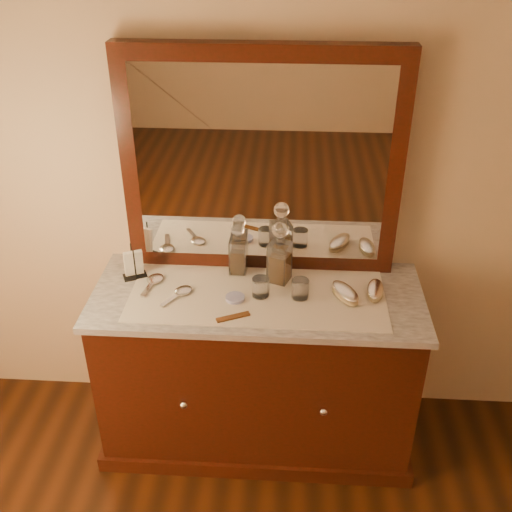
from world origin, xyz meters
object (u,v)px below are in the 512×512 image
object	(u,v)px
dresser_cabinet	(257,370)
hand_mirror_inner	(181,292)
brush_far	(375,291)
comb	(233,317)
decanter_left	(238,253)
napkin_rack	(134,265)
decanter_right	(280,258)
pin_dish	(235,298)
mirror_frame	(261,164)
hand_mirror_outer	(154,281)
brush_near	(345,293)

from	to	relation	value
dresser_cabinet	hand_mirror_inner	xyz separation A→B (m)	(-0.33, -0.03, 0.45)
brush_far	hand_mirror_inner	bearing A→B (deg)	-176.72
comb	decanter_left	xyz separation A→B (m)	(-0.01, 0.35, 0.09)
dresser_cabinet	hand_mirror_inner	world-z (taller)	hand_mirror_inner
napkin_rack	decanter_right	size ratio (longest dim) A/B	0.53
decanter_right	hand_mirror_inner	world-z (taller)	decanter_right
pin_dish	hand_mirror_inner	size ratio (longest dim) A/B	0.46
mirror_frame	hand_mirror_outer	xyz separation A→B (m)	(-0.47, -0.19, -0.49)
dresser_cabinet	brush_far	bearing A→B (deg)	2.03
dresser_cabinet	decanter_right	xyz separation A→B (m)	(0.09, 0.11, 0.56)
pin_dish	decanter_left	distance (m)	0.24
dresser_cabinet	pin_dish	size ratio (longest dim) A/B	17.01
decanter_left	hand_mirror_outer	distance (m)	0.40
hand_mirror_inner	napkin_rack	bearing A→B (deg)	150.75
decanter_right	hand_mirror_outer	world-z (taller)	decanter_right
mirror_frame	comb	world-z (taller)	mirror_frame
brush_near	comb	bearing A→B (deg)	-159.64
brush_far	hand_mirror_outer	size ratio (longest dim) A/B	0.86
decanter_right	brush_far	size ratio (longest dim) A/B	1.75
brush_far	decanter_left	bearing A→B (deg)	166.01
decanter_left	brush_near	bearing A→B (deg)	-20.97
brush_far	dresser_cabinet	bearing A→B (deg)	-177.97
comb	hand_mirror_inner	world-z (taller)	hand_mirror_inner
decanter_left	decanter_right	size ratio (longest dim) A/B	0.87
comb	napkin_rack	xyz separation A→B (m)	(-0.47, 0.29, 0.05)
napkin_rack	brush_near	bearing A→B (deg)	-6.86
dresser_cabinet	brush_near	world-z (taller)	brush_near
hand_mirror_outer	brush_far	bearing A→B (deg)	-2.10
mirror_frame	brush_near	world-z (taller)	mirror_frame
mirror_frame	hand_mirror_outer	size ratio (longest dim) A/B	6.24
brush_near	pin_dish	bearing A→B (deg)	-174.90
hand_mirror_outer	hand_mirror_inner	size ratio (longest dim) A/B	1.07
hand_mirror_outer	hand_mirror_inner	distance (m)	0.16
hand_mirror_inner	decanter_right	bearing A→B (deg)	18.42
hand_mirror_inner	pin_dish	bearing A→B (deg)	-5.97
dresser_cabinet	comb	xyz separation A→B (m)	(-0.09, -0.19, 0.45)
dresser_cabinet	mirror_frame	bearing A→B (deg)	90.00
brush_near	brush_far	bearing A→B (deg)	13.45
comb	hand_mirror_inner	distance (m)	0.29
comb	brush_far	distance (m)	0.63
mirror_frame	decanter_right	distance (m)	0.42
comb	hand_mirror_inner	bearing A→B (deg)	122.69
napkin_rack	decanter_right	bearing A→B (deg)	0.91
hand_mirror_outer	hand_mirror_inner	world-z (taller)	same
hand_mirror_outer	hand_mirror_inner	bearing A→B (deg)	-31.67
dresser_cabinet	brush_near	bearing A→B (deg)	-2.01
hand_mirror_inner	mirror_frame	bearing A→B (deg)	39.73
dresser_cabinet	decanter_left	bearing A→B (deg)	120.25
comb	brush_near	world-z (taller)	brush_near
mirror_frame	brush_far	world-z (taller)	mirror_frame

